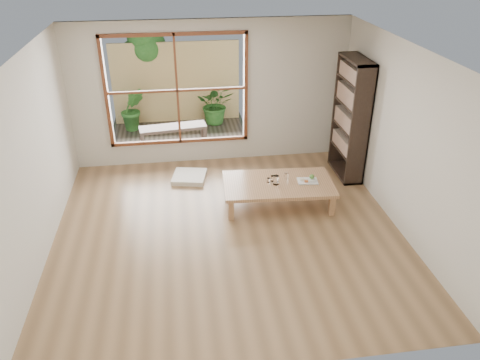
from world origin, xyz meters
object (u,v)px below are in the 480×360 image
at_px(bookshelf, 351,119).
at_px(garden_bench, 173,129).
at_px(food_tray, 308,180).
at_px(low_table, 278,185).

height_order(bookshelf, garden_bench, bookshelf).
xyz_separation_m(food_tray, garden_bench, (-2.10, 2.50, -0.02)).
bearing_deg(garden_bench, bookshelf, -35.32).
height_order(food_tray, garden_bench, food_tray).
xyz_separation_m(low_table, food_tray, (0.48, -0.02, 0.07)).
distance_m(bookshelf, food_tray, 1.45).
xyz_separation_m(bookshelf, food_tray, (-0.95, -0.89, -0.64)).
xyz_separation_m(low_table, garden_bench, (-1.61, 2.48, 0.05)).
relative_size(low_table, garden_bench, 1.31).
bearing_deg(bookshelf, low_table, -148.70).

